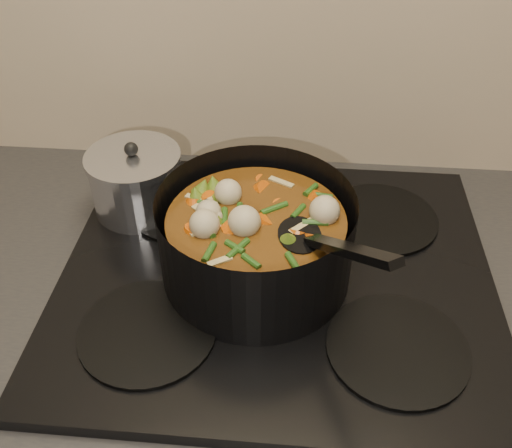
{
  "coord_description": "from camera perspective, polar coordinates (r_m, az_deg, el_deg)",
  "views": [
    {
      "loc": [
        0.02,
        1.34,
        1.51
      ],
      "look_at": [
        -0.03,
        1.92,
        1.02
      ],
      "focal_mm": 40.0,
      "sensor_mm": 36.0,
      "label": 1
    }
  ],
  "objects": [
    {
      "name": "saucepan",
      "position": [
        0.93,
        -11.87,
        4.2
      ],
      "size": [
        0.15,
        0.15,
        0.12
      ],
      "rotation": [
        0.0,
        0.0,
        -0.34
      ],
      "color": "silver",
      "rests_on": "stovetop"
    },
    {
      "name": "stockpot",
      "position": [
        0.78,
        0.03,
        -1.69
      ],
      "size": [
        0.34,
        0.35,
        0.2
      ],
      "rotation": [
        0.0,
        0.0,
        0.37
      ],
      "color": "black",
      "rests_on": "stovetop"
    },
    {
      "name": "stovetop",
      "position": [
        0.84,
        2.08,
        -5.03
      ],
      "size": [
        0.62,
        0.54,
        0.03
      ],
      "color": "black",
      "rests_on": "counter"
    },
    {
      "name": "counter",
      "position": [
        1.21,
        1.53,
        -20.76
      ],
      "size": [
        2.64,
        0.64,
        0.91
      ],
      "color": "brown",
      "rests_on": "ground"
    }
  ]
}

